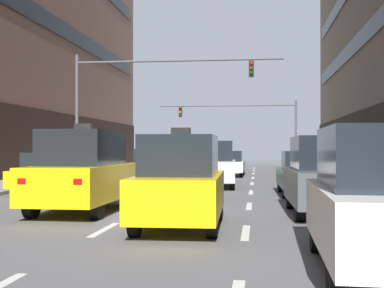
{
  "coord_description": "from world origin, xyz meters",
  "views": [
    {
      "loc": [
        3.29,
        -14.07,
        1.78
      ],
      "look_at": [
        -0.84,
        19.29,
        2.01
      ],
      "focal_mm": 49.13,
      "sensor_mm": 36.0,
      "label": 1
    }
  ],
  "objects_px": {
    "taxi_driving_2": "(181,182)",
    "traffic_signal_1": "(249,119)",
    "taxi_driving_4": "(51,173)",
    "car_parked_0": "(381,199)",
    "car_driving_3": "(230,164)",
    "car_driving_5": "(215,164)",
    "taxi_driving_0": "(83,171)",
    "traffic_signal_0": "(140,89)",
    "taxi_driving_1": "(156,167)",
    "car_parked_1": "(324,176)",
    "car_parked_2": "(305,174)"
  },
  "relations": [
    {
      "from": "taxi_driving_4",
      "to": "car_driving_5",
      "type": "xyz_separation_m",
      "value": [
        6.15,
        3.7,
        0.24
      ]
    },
    {
      "from": "car_driving_5",
      "to": "car_parked_0",
      "type": "xyz_separation_m",
      "value": [
        3.63,
        -15.59,
        0.0
      ]
    },
    {
      "from": "traffic_signal_0",
      "to": "taxi_driving_0",
      "type": "bearing_deg",
      "value": -83.65
    },
    {
      "from": "car_parked_0",
      "to": "traffic_signal_1",
      "type": "xyz_separation_m",
      "value": [
        -2.46,
        36.37,
        3.15
      ]
    },
    {
      "from": "taxi_driving_0",
      "to": "taxi_driving_1",
      "type": "height_order",
      "value": "taxi_driving_0"
    },
    {
      "from": "car_parked_2",
      "to": "car_parked_0",
      "type": "bearing_deg",
      "value": -90.01
    },
    {
      "from": "taxi_driving_2",
      "to": "traffic_signal_0",
      "type": "bearing_deg",
      "value": 105.91
    },
    {
      "from": "taxi_driving_4",
      "to": "car_parked_2",
      "type": "xyz_separation_m",
      "value": [
        9.78,
        0.18,
        0.03
      ]
    },
    {
      "from": "taxi_driving_1",
      "to": "traffic_signal_1",
      "type": "relative_size",
      "value": 0.4
    },
    {
      "from": "taxi_driving_0",
      "to": "car_parked_2",
      "type": "relative_size",
      "value": 1.05
    },
    {
      "from": "taxi_driving_1",
      "to": "car_driving_5",
      "type": "distance_m",
      "value": 3.33
    },
    {
      "from": "car_parked_2",
      "to": "traffic_signal_0",
      "type": "relative_size",
      "value": 0.4
    },
    {
      "from": "taxi_driving_0",
      "to": "taxi_driving_1",
      "type": "xyz_separation_m",
      "value": [
        -0.06,
        10.91,
        -0.27
      ]
    },
    {
      "from": "taxi_driving_0",
      "to": "car_driving_3",
      "type": "xyz_separation_m",
      "value": [
        3.08,
        18.55,
        -0.34
      ]
    },
    {
      "from": "traffic_signal_1",
      "to": "taxi_driving_2",
      "type": "bearing_deg",
      "value": -91.74
    },
    {
      "from": "car_driving_3",
      "to": "car_parked_2",
      "type": "distance_m",
      "value": 13.13
    },
    {
      "from": "traffic_signal_0",
      "to": "traffic_signal_1",
      "type": "xyz_separation_m",
      "value": [
        5.6,
        16.45,
        -0.75
      ]
    },
    {
      "from": "taxi_driving_4",
      "to": "car_parked_0",
      "type": "height_order",
      "value": "car_parked_0"
    },
    {
      "from": "taxi_driving_1",
      "to": "car_parked_1",
      "type": "bearing_deg",
      "value": -58.33
    },
    {
      "from": "taxi_driving_0",
      "to": "car_parked_2",
      "type": "xyz_separation_m",
      "value": [
        6.53,
        5.88,
        -0.31
      ]
    },
    {
      "from": "traffic_signal_1",
      "to": "car_parked_0",
      "type": "bearing_deg",
      "value": -86.14
    },
    {
      "from": "taxi_driving_4",
      "to": "car_parked_1",
      "type": "height_order",
      "value": "car_parked_1"
    },
    {
      "from": "taxi_driving_0",
      "to": "car_driving_5",
      "type": "xyz_separation_m",
      "value": [
        2.9,
        9.41,
        -0.09
      ]
    },
    {
      "from": "taxi_driving_1",
      "to": "traffic_signal_0",
      "type": "xyz_separation_m",
      "value": [
        -1.46,
        2.82,
        4.09
      ]
    },
    {
      "from": "car_driving_3",
      "to": "car_parked_0",
      "type": "height_order",
      "value": "car_parked_0"
    },
    {
      "from": "taxi_driving_0",
      "to": "traffic_signal_0",
      "type": "distance_m",
      "value": 14.34
    },
    {
      "from": "car_driving_3",
      "to": "car_driving_5",
      "type": "height_order",
      "value": "car_driving_5"
    },
    {
      "from": "taxi_driving_0",
      "to": "traffic_signal_0",
      "type": "relative_size",
      "value": 0.41
    },
    {
      "from": "car_parked_0",
      "to": "car_parked_1",
      "type": "height_order",
      "value": "same"
    },
    {
      "from": "car_parked_1",
      "to": "car_parked_2",
      "type": "xyz_separation_m",
      "value": [
        0.0,
        5.66,
        -0.22
      ]
    },
    {
      "from": "car_parked_1",
      "to": "traffic_signal_1",
      "type": "height_order",
      "value": "traffic_signal_1"
    },
    {
      "from": "taxi_driving_4",
      "to": "car_driving_5",
      "type": "height_order",
      "value": "car_driving_5"
    },
    {
      "from": "car_parked_0",
      "to": "car_parked_1",
      "type": "bearing_deg",
      "value": 90.0
    },
    {
      "from": "car_driving_5",
      "to": "car_parked_0",
      "type": "bearing_deg",
      "value": -76.9
    },
    {
      "from": "traffic_signal_1",
      "to": "traffic_signal_0",
      "type": "bearing_deg",
      "value": -108.81
    },
    {
      "from": "car_driving_3",
      "to": "taxi_driving_0",
      "type": "bearing_deg",
      "value": -99.44
    },
    {
      "from": "taxi_driving_2",
      "to": "traffic_signal_1",
      "type": "height_order",
      "value": "traffic_signal_1"
    },
    {
      "from": "car_parked_0",
      "to": "traffic_signal_0",
      "type": "distance_m",
      "value": 21.84
    },
    {
      "from": "taxi_driving_2",
      "to": "car_parked_1",
      "type": "xyz_separation_m",
      "value": [
        3.45,
        2.66,
        0.01
      ]
    },
    {
      "from": "taxi_driving_4",
      "to": "traffic_signal_0",
      "type": "bearing_deg",
      "value": 77.91
    },
    {
      "from": "car_parked_1",
      "to": "car_driving_3",
      "type": "bearing_deg",
      "value": 100.65
    },
    {
      "from": "taxi_driving_0",
      "to": "taxi_driving_2",
      "type": "distance_m",
      "value": 3.93
    },
    {
      "from": "taxi_driving_1",
      "to": "car_parked_0",
      "type": "xyz_separation_m",
      "value": [
        6.6,
        -17.09,
        0.19
      ]
    },
    {
      "from": "taxi_driving_2",
      "to": "car_driving_5",
      "type": "xyz_separation_m",
      "value": [
        -0.18,
        11.85,
        0.01
      ]
    },
    {
      "from": "taxi_driving_2",
      "to": "car_driving_5",
      "type": "relative_size",
      "value": 0.98
    },
    {
      "from": "taxi_driving_1",
      "to": "taxi_driving_4",
      "type": "height_order",
      "value": "taxi_driving_1"
    },
    {
      "from": "car_driving_5",
      "to": "car_parked_2",
      "type": "bearing_deg",
      "value": -44.18
    },
    {
      "from": "car_driving_3",
      "to": "car_parked_1",
      "type": "distance_m",
      "value": 18.65
    },
    {
      "from": "car_parked_0",
      "to": "car_parked_2",
      "type": "height_order",
      "value": "car_parked_0"
    },
    {
      "from": "taxi_driving_4",
      "to": "car_parked_2",
      "type": "height_order",
      "value": "taxi_driving_4"
    }
  ]
}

